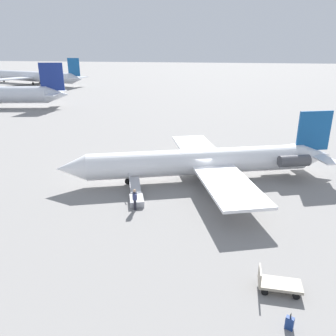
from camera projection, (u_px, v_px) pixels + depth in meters
The scene contains 7 objects.
ground_plane at pixel (199, 180), 31.82m from camera, with size 600.00×600.00×0.00m, color gray.
airplane_main at pixel (208, 161), 31.30m from camera, with size 25.92×20.15×6.41m.
airplane_far_center at pixel (29, 76), 119.54m from camera, with size 51.27×40.45×9.33m.
boarding_stairs at pixel (136, 197), 27.28m from camera, with size 2.41×4.11×1.63m.
passenger at pixel (135, 198), 25.60m from camera, with size 0.44×0.57×1.74m.
luggage_cart at pixel (277, 284), 17.06m from camera, with size 2.21×1.13×1.22m.
suitcase at pixel (290, 323), 14.77m from camera, with size 0.42×0.34×0.88m.
Camera 1 is at (-3.30, 29.48, 11.96)m, focal length 35.00 mm.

